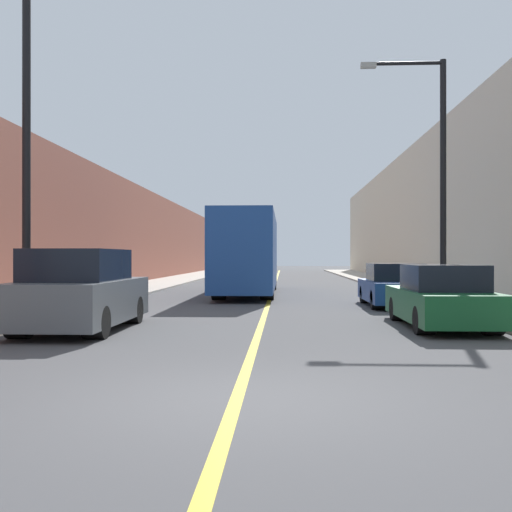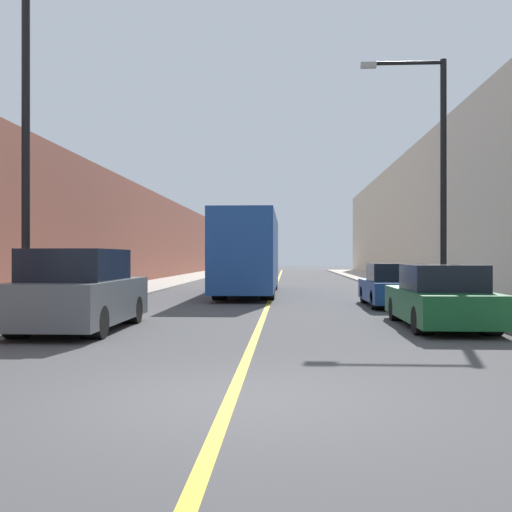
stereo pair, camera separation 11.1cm
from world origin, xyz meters
name	(u,v)px [view 1 (the left image)]	position (x,y,z in m)	size (l,w,h in m)	color
ground_plane	(236,401)	(0.00, 0.00, 0.00)	(200.00, 200.00, 0.00)	#474749
sidewalk_left	(162,283)	(-7.00, 30.00, 0.05)	(3.18, 72.00, 0.10)	#B2AA9E
sidewalk_right	(389,283)	(7.00, 30.00, 0.05)	(3.18, 72.00, 0.10)	#B2AA9E
building_row_left	(106,234)	(-10.59, 30.00, 3.10)	(4.00, 72.00, 6.20)	brown
building_row_right	(449,213)	(10.59, 30.00, 4.36)	(4.00, 72.00, 8.72)	beige
road_center_line	(275,284)	(0.00, 30.00, 0.00)	(0.16, 72.00, 0.01)	gold
bus	(248,253)	(-1.03, 19.80, 1.86)	(2.40, 11.56, 3.48)	#1E4793
parked_suv_left	(80,293)	(-4.06, 6.44, 0.86)	(2.03, 4.64, 1.85)	#51565B
car_right_near	(441,299)	(4.29, 7.45, 0.67)	(1.83, 4.66, 1.49)	#145128
car_right_mid	(394,287)	(4.26, 13.39, 0.66)	(1.89, 4.22, 1.45)	navy
street_lamp_left	(35,124)	(-5.49, 7.36, 4.91)	(2.75, 0.24, 8.50)	black
street_lamp_right	(436,165)	(5.48, 12.70, 4.64)	(2.75, 0.24, 7.96)	black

